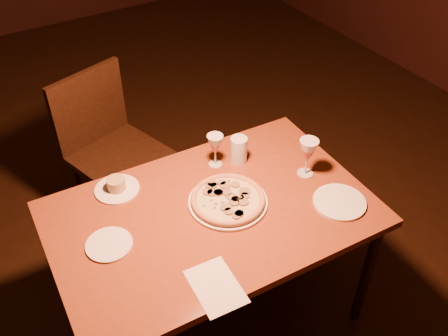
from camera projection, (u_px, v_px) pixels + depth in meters
floor at (137, 296)px, 2.57m from camera, size 7.00×7.00×0.00m
dining_table at (212, 222)px, 2.09m from camera, size 1.35×0.91×0.70m
chair_far at (110, 146)px, 2.70m from camera, size 0.55×0.55×0.91m
pizza_plate at (228, 200)px, 2.08m from camera, size 0.33×0.33×0.04m
ramekin_saucer at (117, 187)px, 2.14m from camera, size 0.19×0.19×0.06m
wine_glass_far at (215, 150)px, 2.23m from camera, size 0.07×0.07×0.16m
wine_glass_right at (307, 158)px, 2.18m from camera, size 0.08×0.08×0.18m
water_tumbler at (239, 150)px, 2.26m from camera, size 0.08×0.08×0.13m
side_plate_left at (109, 245)px, 1.91m from camera, size 0.18×0.18×0.01m
side_plate_near at (339, 202)px, 2.09m from camera, size 0.22×0.22×0.01m
menu_card at (216, 286)px, 1.76m from camera, size 0.17×0.24×0.00m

